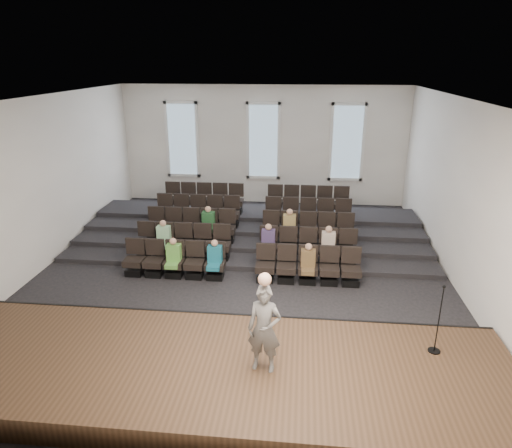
{
  "coord_description": "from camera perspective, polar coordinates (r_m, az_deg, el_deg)",
  "views": [
    {
      "loc": [
        1.65,
        -12.3,
        6.0
      ],
      "look_at": [
        0.35,
        0.5,
        1.31
      ],
      "focal_mm": 32.0,
      "sensor_mm": 36.0,
      "label": 1
    }
  ],
  "objects": [
    {
      "name": "ground",
      "position": [
        13.78,
        -1.66,
        -5.8
      ],
      "size": [
        14.0,
        14.0,
        0.0
      ],
      "primitive_type": "plane",
      "color": "black",
      "rests_on": "ground"
    },
    {
      "name": "wall_left",
      "position": [
        14.91,
        -25.44,
        4.48
      ],
      "size": [
        0.04,
        14.0,
        5.0
      ],
      "primitive_type": "cube",
      "color": "white",
      "rests_on": "ground"
    },
    {
      "name": "stage_lip",
      "position": [
        10.78,
        -4.0,
        -12.28
      ],
      "size": [
        11.8,
        0.06,
        0.52
      ],
      "primitive_type": "cube",
      "color": "black",
      "rests_on": "ground"
    },
    {
      "name": "windows",
      "position": [
        19.6,
        0.92,
        10.32
      ],
      "size": [
        8.44,
        0.1,
        3.24
      ],
      "color": "white",
      "rests_on": "wall_back"
    },
    {
      "name": "ceiling",
      "position": [
        12.45,
        -1.9,
        15.44
      ],
      "size": [
        12.0,
        14.0,
        0.02
      ],
      "primitive_type": "cube",
      "color": "white",
      "rests_on": "ground"
    },
    {
      "name": "risers",
      "position": [
        16.6,
        -0.26,
        -0.45
      ],
      "size": [
        11.8,
        4.8,
        0.6
      ],
      "color": "black",
      "rests_on": "ground"
    },
    {
      "name": "wall_back",
      "position": [
        19.7,
        0.93,
        9.78
      ],
      "size": [
        12.0,
        0.04,
        5.0
      ],
      "primitive_type": "cube",
      "color": "white",
      "rests_on": "ground"
    },
    {
      "name": "audience",
      "position": [
        13.74,
        -1.52,
        -2.18
      ],
      "size": [
        5.45,
        2.64,
        1.1
      ],
      "color": "#5FA843",
      "rests_on": "seating_rows"
    },
    {
      "name": "wall_front",
      "position": [
        6.55,
        -10.01,
        -12.66
      ],
      "size": [
        12.0,
        0.04,
        5.0
      ],
      "primitive_type": "cube",
      "color": "white",
      "rests_on": "ground"
    },
    {
      "name": "stage",
      "position": [
        9.36,
        -5.9,
        -18.02
      ],
      "size": [
        11.8,
        3.6,
        0.5
      ],
      "primitive_type": "cube",
      "color": "#452F1D",
      "rests_on": "ground"
    },
    {
      "name": "wall_right",
      "position": [
        13.51,
        24.49,
        3.17
      ],
      "size": [
        0.04,
        14.0,
        5.0
      ],
      "primitive_type": "cube",
      "color": "white",
      "rests_on": "ground"
    },
    {
      "name": "speaker",
      "position": [
        8.53,
        1.05,
        -12.97
      ],
      "size": [
        0.68,
        0.49,
        1.71
      ],
      "primitive_type": "imported",
      "rotation": [
        0.0,
        0.0,
        -0.14
      ],
      "color": "#5E5C59",
      "rests_on": "stage"
    },
    {
      "name": "mic_stand",
      "position": [
        9.86,
        21.68,
        -12.47
      ],
      "size": [
        0.25,
        0.25,
        1.48
      ],
      "color": "black",
      "rests_on": "stage"
    },
    {
      "name": "seating_rows",
      "position": [
        14.92,
        -0.93,
        -0.88
      ],
      "size": [
        6.8,
        4.7,
        1.67
      ],
      "color": "black",
      "rests_on": "ground"
    }
  ]
}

